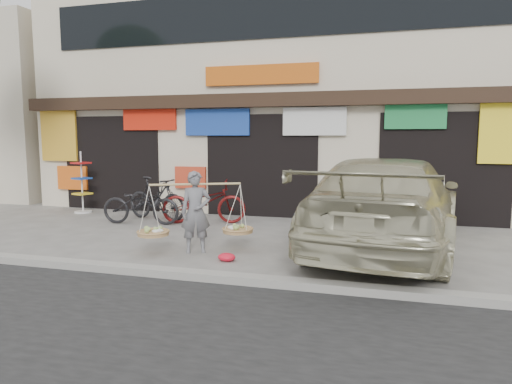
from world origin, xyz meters
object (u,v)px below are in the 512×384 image
(bike_0, at_px, (141,204))
(bike_1, at_px, (156,198))
(street_vendor, at_px, (196,216))
(suv, at_px, (387,203))
(display_rack, at_px, (82,188))
(bike_2, at_px, (204,202))

(bike_0, height_order, bike_1, bike_1)
(street_vendor, distance_m, suv, 3.60)
(bike_0, distance_m, bike_1, 0.63)
(display_rack, bearing_deg, bike_2, -8.25)
(street_vendor, bearing_deg, suv, -4.48)
(bike_1, xyz_separation_m, bike_2, (1.35, -0.10, -0.02))
(street_vendor, height_order, display_rack, display_rack)
(bike_2, bearing_deg, bike_1, 68.93)
(bike_1, relative_size, display_rack, 1.07)
(bike_0, height_order, display_rack, display_rack)
(suv, distance_m, display_rack, 8.41)
(bike_2, xyz_separation_m, display_rack, (-3.87, 0.56, 0.16))
(street_vendor, xyz_separation_m, suv, (3.37, 1.25, 0.18))
(bike_1, bearing_deg, suv, -90.17)
(street_vendor, distance_m, bike_0, 3.21)
(street_vendor, distance_m, bike_1, 3.59)
(bike_0, xyz_separation_m, suv, (5.74, -0.91, 0.36))
(bike_1, relative_size, suv, 0.29)
(bike_2, bearing_deg, street_vendor, -177.56)
(bike_0, bearing_deg, display_rack, 59.42)
(street_vendor, bearing_deg, bike_0, 112.74)
(street_vendor, distance_m, bike_2, 2.84)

